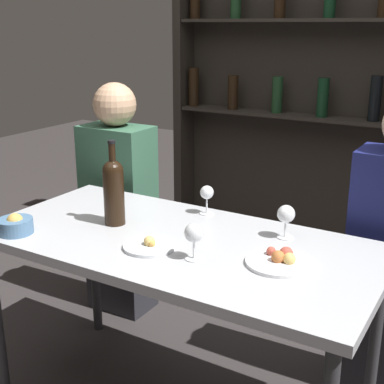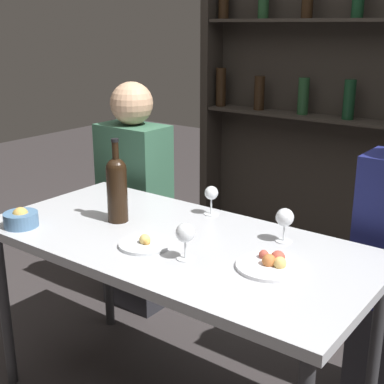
{
  "view_description": "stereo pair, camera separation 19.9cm",
  "coord_description": "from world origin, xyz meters",
  "px_view_note": "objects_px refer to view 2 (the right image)",
  "views": [
    {
      "loc": [
        0.98,
        -1.53,
        1.5
      ],
      "look_at": [
        0.0,
        0.11,
        0.9
      ],
      "focal_mm": 50.0,
      "sensor_mm": 36.0,
      "label": 1
    },
    {
      "loc": [
        1.14,
        -1.41,
        1.5
      ],
      "look_at": [
        0.0,
        0.11,
        0.9
      ],
      "focal_mm": 50.0,
      "sensor_mm": 36.0,
      "label": 2
    }
  ],
  "objects_px": {
    "wine_glass_1": "(285,219)",
    "snack_bowl": "(21,219)",
    "wine_glass_0": "(211,195)",
    "food_plate_0": "(145,244)",
    "food_plate_1": "(271,264)",
    "wine_bottle": "(117,186)",
    "seated_person_left": "(135,203)",
    "wine_glass_2": "(185,234)"
  },
  "relations": [
    {
      "from": "wine_glass_1",
      "to": "food_plate_0",
      "type": "distance_m",
      "value": 0.51
    },
    {
      "from": "food_plate_0",
      "to": "food_plate_1",
      "type": "distance_m",
      "value": 0.46
    },
    {
      "from": "wine_bottle",
      "to": "snack_bowl",
      "type": "bearing_deg",
      "value": -133.56
    },
    {
      "from": "food_plate_1",
      "to": "snack_bowl",
      "type": "bearing_deg",
      "value": -164.94
    },
    {
      "from": "wine_glass_2",
      "to": "food_plate_1",
      "type": "distance_m",
      "value": 0.3
    },
    {
      "from": "food_plate_0",
      "to": "seated_person_left",
      "type": "height_order",
      "value": "seated_person_left"
    },
    {
      "from": "wine_glass_1",
      "to": "food_plate_0",
      "type": "bearing_deg",
      "value": -138.36
    },
    {
      "from": "wine_glass_0",
      "to": "wine_glass_1",
      "type": "height_order",
      "value": "wine_glass_1"
    },
    {
      "from": "wine_glass_1",
      "to": "food_plate_1",
      "type": "xyz_separation_m",
      "value": [
        0.07,
        -0.22,
        -0.08
      ]
    },
    {
      "from": "food_plate_1",
      "to": "seated_person_left",
      "type": "xyz_separation_m",
      "value": [
        -1.12,
        0.56,
        -0.17
      ]
    },
    {
      "from": "food_plate_0",
      "to": "snack_bowl",
      "type": "distance_m",
      "value": 0.53
    },
    {
      "from": "wine_glass_0",
      "to": "food_plate_0",
      "type": "distance_m",
      "value": 0.42
    },
    {
      "from": "wine_glass_2",
      "to": "seated_person_left",
      "type": "bearing_deg",
      "value": 141.77
    },
    {
      "from": "food_plate_0",
      "to": "seated_person_left",
      "type": "distance_m",
      "value": 0.97
    },
    {
      "from": "food_plate_1",
      "to": "wine_bottle",
      "type": "bearing_deg",
      "value": 178.91
    },
    {
      "from": "wine_glass_1",
      "to": "snack_bowl",
      "type": "xyz_separation_m",
      "value": [
        -0.88,
        -0.47,
        -0.06
      ]
    },
    {
      "from": "wine_bottle",
      "to": "wine_glass_0",
      "type": "bearing_deg",
      "value": 48.17
    },
    {
      "from": "snack_bowl",
      "to": "wine_glass_1",
      "type": "bearing_deg",
      "value": 28.26
    },
    {
      "from": "wine_bottle",
      "to": "wine_glass_1",
      "type": "height_order",
      "value": "wine_bottle"
    },
    {
      "from": "food_plate_0",
      "to": "food_plate_1",
      "type": "height_order",
      "value": "food_plate_1"
    },
    {
      "from": "wine_glass_2",
      "to": "food_plate_1",
      "type": "bearing_deg",
      "value": 23.6
    },
    {
      "from": "snack_bowl",
      "to": "seated_person_left",
      "type": "relative_size",
      "value": 0.11
    },
    {
      "from": "food_plate_0",
      "to": "seated_person_left",
      "type": "xyz_separation_m",
      "value": [
        -0.68,
        0.67,
        -0.17
      ]
    },
    {
      "from": "wine_glass_0",
      "to": "seated_person_left",
      "type": "relative_size",
      "value": 0.1
    },
    {
      "from": "wine_glass_0",
      "to": "wine_glass_2",
      "type": "distance_m",
      "value": 0.45
    },
    {
      "from": "wine_glass_0",
      "to": "seated_person_left",
      "type": "xyz_separation_m",
      "value": [
        -0.67,
        0.26,
        -0.24
      ]
    },
    {
      "from": "wine_glass_1",
      "to": "seated_person_left",
      "type": "height_order",
      "value": "seated_person_left"
    },
    {
      "from": "wine_bottle",
      "to": "wine_glass_0",
      "type": "relative_size",
      "value": 2.75
    },
    {
      "from": "food_plate_1",
      "to": "wine_glass_0",
      "type": "bearing_deg",
      "value": 146.22
    },
    {
      "from": "food_plate_0",
      "to": "seated_person_left",
      "type": "relative_size",
      "value": 0.15
    },
    {
      "from": "wine_glass_1",
      "to": "seated_person_left",
      "type": "distance_m",
      "value": 1.13
    },
    {
      "from": "wine_glass_2",
      "to": "food_plate_0",
      "type": "bearing_deg",
      "value": 179.65
    },
    {
      "from": "food_plate_0",
      "to": "food_plate_1",
      "type": "xyz_separation_m",
      "value": [
        0.44,
        0.11,
        0.0
      ]
    },
    {
      "from": "wine_bottle",
      "to": "food_plate_0",
      "type": "bearing_deg",
      "value": -26.48
    },
    {
      "from": "wine_glass_0",
      "to": "seated_person_left",
      "type": "height_order",
      "value": "seated_person_left"
    },
    {
      "from": "wine_glass_0",
      "to": "food_plate_1",
      "type": "distance_m",
      "value": 0.54
    },
    {
      "from": "wine_glass_0",
      "to": "wine_glass_2",
      "type": "height_order",
      "value": "wine_glass_2"
    },
    {
      "from": "wine_glass_0",
      "to": "seated_person_left",
      "type": "bearing_deg",
      "value": 158.66
    },
    {
      "from": "seated_person_left",
      "to": "food_plate_0",
      "type": "bearing_deg",
      "value": -44.93
    },
    {
      "from": "food_plate_1",
      "to": "seated_person_left",
      "type": "height_order",
      "value": "seated_person_left"
    },
    {
      "from": "wine_glass_2",
      "to": "food_plate_0",
      "type": "xyz_separation_m",
      "value": [
        -0.18,
        0.0,
        -0.08
      ]
    },
    {
      "from": "food_plate_1",
      "to": "wine_glass_2",
      "type": "bearing_deg",
      "value": -156.4
    }
  ]
}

